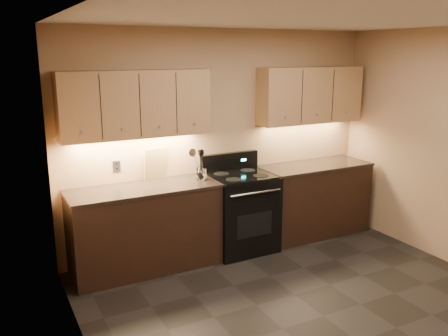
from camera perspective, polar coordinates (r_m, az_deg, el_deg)
The scene contains 16 objects.
floor at distance 4.59m, azimuth 11.87°, elevation -17.04°, with size 4.00×4.00×0.00m, color black.
ceiling at distance 3.97m, azimuth 13.80°, elevation 17.29°, with size 4.00×4.00×0.00m, color silver.
wall_back at distance 5.72m, azimuth -0.23°, elevation 3.40°, with size 4.00×0.04×2.60m, color tan.
wall_left at distance 3.22m, azimuth -15.72°, elevation -5.42°, with size 0.04×4.00×2.60m, color tan.
counter_left at distance 5.27m, azimuth -9.46°, elevation -7.15°, with size 1.62×0.62×0.93m.
counter_right at distance 6.30m, azimuth 10.65°, elevation -3.67°, with size 1.46×0.62×0.93m.
stove at distance 5.69m, azimuth 1.98°, elevation -5.20°, with size 0.76×0.68×1.14m.
upper_cab_left at distance 5.10m, azimuth -10.59°, elevation 7.57°, with size 1.60×0.30×0.70m, color tan.
upper_cab_right at distance 6.16m, azimuth 10.33°, elevation 8.62°, with size 1.44×0.30×0.70m, color tan.
outlet_plate at distance 5.29m, azimuth -12.79°, elevation 0.21°, with size 0.09×0.01×0.12m, color #B2B5BA.
utensil_crock at distance 5.34m, azimuth -2.74°, elevation -0.74°, with size 0.12×0.12×0.14m.
cutting_board at distance 5.40m, azimuth -8.18°, elevation 0.57°, with size 0.29×0.02×0.36m, color tan.
black_spoon at distance 5.31m, azimuth -2.81°, elevation 0.54°, with size 0.06×0.06×0.34m, color black, non-canonical shape.
black_turner at distance 5.30m, azimuth -2.62°, elevation 0.49°, with size 0.08×0.08×0.33m, color black, non-canonical shape.
steel_spatula at distance 5.33m, azimuth -2.41°, elevation 0.57°, with size 0.08×0.08×0.34m, color silver, non-canonical shape.
steel_skimmer at distance 5.30m, azimuth -2.41°, elevation 0.62°, with size 0.09×0.09×0.36m, color silver, non-canonical shape.
Camera 1 is at (-2.59, -3.00, 2.33)m, focal length 38.00 mm.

